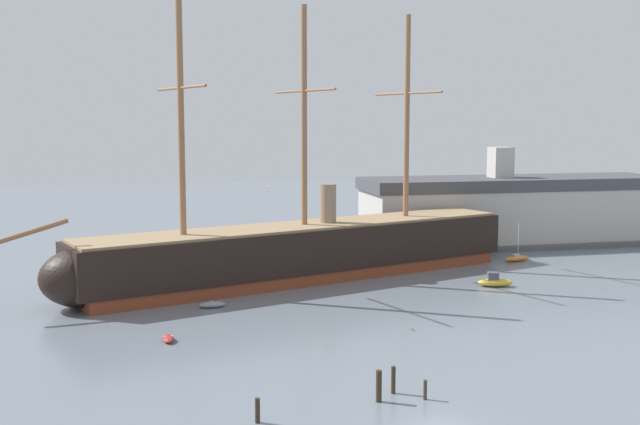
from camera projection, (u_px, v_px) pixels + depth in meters
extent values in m
cube|color=brown|center=(305.00, 274.00, 94.84)|extent=(55.12, 26.14, 1.44)
cube|color=black|center=(304.00, 247.00, 94.44)|extent=(57.42, 27.23, 5.16)
ellipsoid|color=black|center=(89.00, 276.00, 80.50)|extent=(12.39, 10.79, 6.60)
ellipsoid|color=black|center=(464.00, 236.00, 108.56)|extent=(12.39, 10.79, 6.60)
cube|color=#9E7F5B|center=(304.00, 226.00, 94.11)|extent=(56.10, 26.19, 0.31)
cylinder|color=#936642|center=(181.00, 117.00, 84.13)|extent=(0.72, 0.72, 26.83)
cylinder|color=#936642|center=(180.00, 88.00, 83.75)|extent=(4.84, 13.19, 0.29)
cylinder|color=#936642|center=(304.00, 118.00, 92.52)|extent=(0.72, 0.72, 26.83)
cylinder|color=#936642|center=(304.00, 91.00, 92.13)|extent=(4.84, 13.19, 0.29)
cylinder|color=#936642|center=(407.00, 118.00, 100.91)|extent=(0.72, 0.72, 26.83)
cylinder|color=#936642|center=(407.00, 93.00, 100.52)|extent=(4.84, 13.19, 0.29)
cylinder|color=#936642|center=(22.00, 235.00, 76.47)|extent=(8.80, 3.50, 2.75)
cylinder|color=gray|center=(328.00, 204.00, 95.65)|extent=(2.06, 2.06, 5.16)
ellipsoid|color=#B22D28|center=(168.00, 339.00, 68.14)|extent=(1.04, 2.30, 0.54)
cube|color=#B2ADA3|center=(168.00, 336.00, 68.11)|extent=(0.85, 0.22, 0.08)
ellipsoid|color=gray|center=(212.00, 305.00, 80.46)|extent=(2.84, 1.31, 0.66)
cube|color=#B2ADA3|center=(212.00, 302.00, 80.43)|extent=(0.29, 1.05, 0.10)
ellipsoid|color=gold|center=(495.00, 282.00, 90.72)|extent=(4.41, 2.67, 0.96)
cube|color=#4C4C51|center=(493.00, 276.00, 90.64)|extent=(1.49, 1.39, 0.96)
ellipsoid|color=orange|center=(517.00, 258.00, 106.99)|extent=(4.32, 2.22, 0.79)
cube|color=#B2ADA3|center=(516.00, 255.00, 106.84)|extent=(1.17, 0.92, 0.41)
cylinder|color=silver|center=(518.00, 240.00, 106.77)|extent=(0.10, 0.10, 4.76)
ellipsoid|color=orange|center=(275.00, 255.00, 109.26)|extent=(4.60, 4.13, 1.03)
cube|color=#4C4C51|center=(277.00, 249.00, 109.03)|extent=(1.79, 1.76, 1.03)
cylinder|color=#382B1E|center=(379.00, 386.00, 53.42)|extent=(0.42, 0.42, 2.29)
cylinder|color=#382B1E|center=(393.00, 380.00, 55.08)|extent=(0.33, 0.33, 2.02)
cylinder|color=#423323|center=(425.00, 390.00, 53.89)|extent=(0.26, 0.26, 1.43)
cylinder|color=#382B1E|center=(257.00, 410.00, 49.73)|extent=(0.33, 0.33, 1.68)
cube|color=#565659|center=(512.00, 241.00, 122.66)|extent=(52.82, 15.46, 0.80)
cube|color=#BCB7AD|center=(513.00, 214.00, 122.13)|extent=(48.02, 12.88, 8.05)
cube|color=#47474C|center=(514.00, 183.00, 121.53)|extent=(48.98, 13.14, 1.84)
cube|color=#BCB7AD|center=(501.00, 162.00, 120.59)|extent=(3.20, 3.20, 4.79)
ellipsoid|color=silver|center=(269.00, 187.00, 74.76)|extent=(0.33, 0.15, 0.11)
sphere|color=silver|center=(267.00, 187.00, 74.74)|extent=(0.09, 0.09, 0.09)
cube|color=#ADA89E|center=(269.00, 187.00, 74.47)|extent=(0.18, 0.49, 0.11)
cube|color=#ADA89E|center=(269.00, 187.00, 75.05)|extent=(0.18, 0.49, 0.11)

